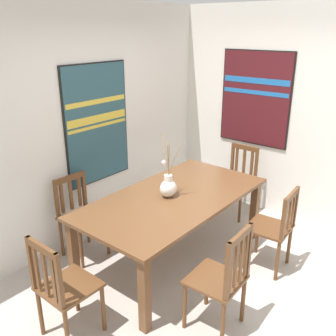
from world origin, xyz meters
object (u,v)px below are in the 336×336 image
(centerpiece_vase, at_px, (168,186))
(chair_0, at_px, (222,278))
(chair_2, at_px, (274,227))
(chair_1, at_px, (63,287))
(painting_on_side_wall, at_px, (255,98))
(chair_3, at_px, (238,179))
(chair_4, at_px, (80,215))
(dining_table, at_px, (174,204))
(painting_on_back_wall, at_px, (97,124))

(centerpiece_vase, xyz_separation_m, chair_0, (-0.50, -0.97, -0.37))
(chair_2, bearing_deg, chair_1, 155.51)
(chair_0, bearing_deg, chair_2, 1.99)
(chair_2, bearing_deg, painting_on_side_wall, 36.96)
(centerpiece_vase, xyz_separation_m, painting_on_side_wall, (1.81, -0.01, 0.65))
(centerpiece_vase, xyz_separation_m, chair_3, (1.47, -0.02, -0.39))
(chair_1, distance_m, chair_4, 1.23)
(chair_1, bearing_deg, painting_on_side_wall, 0.74)
(dining_table, relative_size, centerpiece_vase, 3.18)
(chair_3, relative_size, chair_4, 1.02)
(chair_0, relative_size, chair_1, 1.03)
(chair_3, distance_m, painting_on_side_wall, 1.09)
(dining_table, xyz_separation_m, chair_2, (0.53, -0.90, -0.19))
(centerpiece_vase, height_order, chair_1, centerpiece_vase)
(chair_4, bearing_deg, chair_2, -58.49)
(chair_0, distance_m, chair_3, 2.19)
(dining_table, distance_m, chair_4, 1.05)
(painting_on_back_wall, bearing_deg, dining_table, -89.14)
(painting_on_side_wall, bearing_deg, chair_0, -157.31)
(chair_2, height_order, painting_on_back_wall, painting_on_back_wall)
(chair_4, xyz_separation_m, painting_on_side_wall, (2.32, -0.84, 1.05))
(chair_0, distance_m, painting_on_side_wall, 2.71)
(chair_0, bearing_deg, chair_4, 90.23)
(chair_2, height_order, chair_3, chair_3)
(chair_1, xyz_separation_m, chair_3, (2.85, 0.03, -0.00))
(chair_1, xyz_separation_m, chair_2, (1.95, -0.89, -0.01))
(centerpiece_vase, distance_m, painting_on_side_wall, 1.92)
(dining_table, height_order, chair_0, chair_0)
(chair_1, height_order, chair_3, chair_1)
(centerpiece_vase, distance_m, chair_4, 1.05)
(chair_1, relative_size, chair_3, 1.01)
(centerpiece_vase, bearing_deg, dining_table, -45.74)
(painting_on_back_wall, distance_m, painting_on_side_wall, 2.10)
(chair_2, distance_m, painting_on_back_wall, 2.27)
(centerpiece_vase, height_order, chair_3, centerpiece_vase)
(centerpiece_vase, xyz_separation_m, chair_2, (0.57, -0.94, -0.40))
(chair_0, bearing_deg, painting_on_side_wall, 22.69)
(chair_4, bearing_deg, centerpiece_vase, -58.43)
(chair_1, distance_m, chair_2, 2.14)
(chair_4, bearing_deg, chair_1, -134.52)
(chair_1, height_order, chair_4, chair_1)
(chair_3, height_order, painting_on_back_wall, painting_on_back_wall)
(chair_1, height_order, painting_on_back_wall, painting_on_back_wall)
(chair_0, bearing_deg, chair_3, 25.83)
(chair_0, xyz_separation_m, painting_on_side_wall, (2.31, 0.97, 1.02))
(chair_4, height_order, painting_on_side_wall, painting_on_side_wall)
(dining_table, distance_m, painting_on_back_wall, 1.31)
(chair_3, relative_size, painting_on_side_wall, 0.76)
(dining_table, relative_size, painting_on_back_wall, 1.52)
(dining_table, relative_size, chair_0, 2.16)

